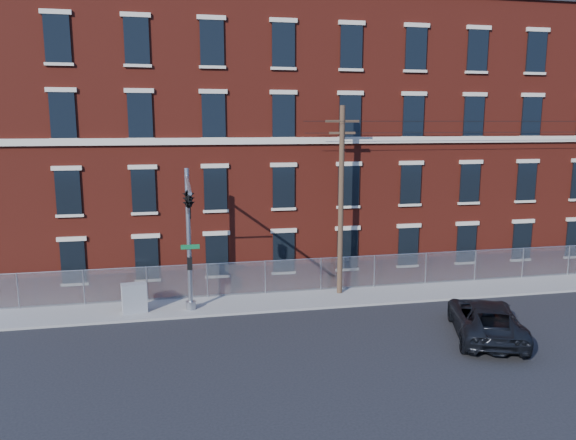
# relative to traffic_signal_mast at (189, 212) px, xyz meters

# --- Properties ---
(ground) EXTENTS (140.00, 140.00, 0.00)m
(ground) POSITION_rel_traffic_signal_mast_xyz_m (6.00, -2.18, -5.39)
(ground) COLOR black
(ground) RESTS_ON ground
(sidewalk) EXTENTS (65.00, 3.00, 0.12)m
(sidewalk) POSITION_rel_traffic_signal_mast_xyz_m (18.00, 2.82, -5.33)
(sidewalk) COLOR gray
(sidewalk) RESTS_ON ground
(mill_building) EXTENTS (55.30, 14.32, 16.30)m
(mill_building) POSITION_rel_traffic_signal_mast_xyz_m (18.00, 11.75, 2.76)
(mill_building) COLOR #621A10
(mill_building) RESTS_ON ground
(chain_link_fence) EXTENTS (59.06, 0.06, 1.85)m
(chain_link_fence) POSITION_rel_traffic_signal_mast_xyz_m (18.00, 4.12, -4.33)
(chain_link_fence) COLOR #A5A8AD
(chain_link_fence) RESTS_ON ground
(traffic_signal_mast) EXTENTS (0.90, 6.75, 7.00)m
(traffic_signal_mast) POSITION_rel_traffic_signal_mast_xyz_m (0.00, 0.00, 0.00)
(traffic_signal_mast) COLOR #9EA0A5
(traffic_signal_mast) RESTS_ON ground
(utility_pole_near) EXTENTS (1.80, 0.28, 10.00)m
(utility_pole_near) POSITION_rel_traffic_signal_mast_xyz_m (8.00, 3.42, -0.05)
(utility_pole_near) COLOR #4D3826
(utility_pole_near) RESTS_ON ground
(pickup_truck) EXTENTS (4.52, 6.37, 1.61)m
(pickup_truck) POSITION_rel_traffic_signal_mast_xyz_m (12.54, -3.51, -4.58)
(pickup_truck) COLOR black
(pickup_truck) RESTS_ON ground
(utility_cabinet) EXTENTS (1.25, 0.80, 1.45)m
(utility_cabinet) POSITION_rel_traffic_signal_mast_xyz_m (-2.70, 2.40, -4.54)
(utility_cabinet) COLOR gray
(utility_cabinet) RESTS_ON sidewalk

